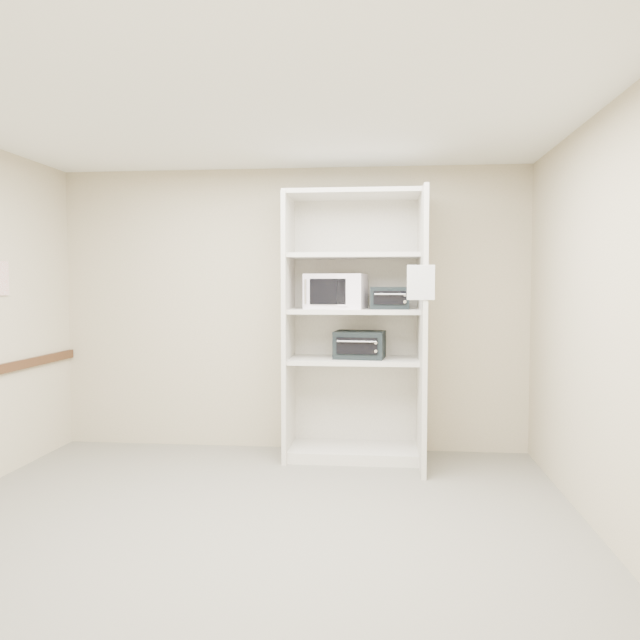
# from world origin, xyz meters

# --- Properties ---
(floor) EXTENTS (4.50, 4.00, 0.01)m
(floor) POSITION_xyz_m (0.00, 0.00, 0.00)
(floor) COLOR slate
(floor) RESTS_ON ground
(ceiling) EXTENTS (4.50, 4.00, 0.01)m
(ceiling) POSITION_xyz_m (0.00, 0.00, 2.70)
(ceiling) COLOR white
(wall_back) EXTENTS (4.50, 0.02, 2.70)m
(wall_back) POSITION_xyz_m (0.00, 2.00, 1.35)
(wall_back) COLOR tan
(wall_back) RESTS_ON ground
(wall_front) EXTENTS (4.50, 0.02, 2.70)m
(wall_front) POSITION_xyz_m (0.00, -2.00, 1.35)
(wall_front) COLOR tan
(wall_front) RESTS_ON ground
(wall_right) EXTENTS (0.02, 4.00, 2.70)m
(wall_right) POSITION_xyz_m (2.25, 0.00, 1.35)
(wall_right) COLOR tan
(wall_right) RESTS_ON ground
(shelving_unit) EXTENTS (1.24, 0.92, 2.42)m
(shelving_unit) POSITION_xyz_m (0.67, 1.70, 1.13)
(shelving_unit) COLOR silver
(shelving_unit) RESTS_ON floor
(microwave) EXTENTS (0.58, 0.47, 0.32)m
(microwave) POSITION_xyz_m (0.45, 1.75, 1.53)
(microwave) COLOR white
(microwave) RESTS_ON shelving_unit
(toaster_oven_upper) EXTENTS (0.35, 0.27, 0.20)m
(toaster_oven_upper) POSITION_xyz_m (0.94, 1.70, 1.47)
(toaster_oven_upper) COLOR black
(toaster_oven_upper) RESTS_ON shelving_unit
(toaster_oven_lower) EXTENTS (0.48, 0.38, 0.25)m
(toaster_oven_lower) POSITION_xyz_m (0.67, 1.70, 1.04)
(toaster_oven_lower) COLOR black
(toaster_oven_lower) RESTS_ON shelving_unit
(paper_sign) EXTENTS (0.21, 0.01, 0.27)m
(paper_sign) POSITION_xyz_m (1.18, 1.07, 1.61)
(paper_sign) COLOR white
(paper_sign) RESTS_ON shelving_unit
(wall_poster) EXTENTS (0.01, 0.20, 0.28)m
(wall_poster) POSITION_xyz_m (-2.24, 0.87, 1.64)
(wall_poster) COLOR white
(wall_poster) RESTS_ON wall_left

